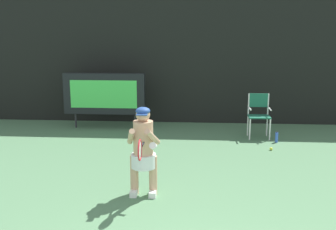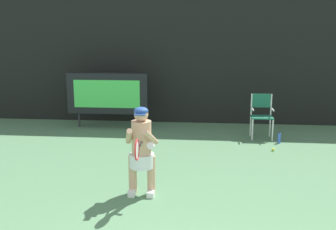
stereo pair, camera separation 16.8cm
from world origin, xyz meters
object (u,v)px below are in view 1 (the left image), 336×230
scoreboard (104,94)px  water_bottle (277,137)px  umpire_chair (259,113)px  tennis_ball_loose (271,149)px  tennis_player (143,149)px  tennis_racket (140,150)px

scoreboard → water_bottle: scoreboard is taller
umpire_chair → tennis_ball_loose: umpire_chair is taller
water_bottle → tennis_player: bearing=-129.9°
tennis_racket → water_bottle: bearing=73.3°
umpire_chair → tennis_racket: bearing=-118.9°
tennis_racket → tennis_ball_loose: 4.05m
scoreboard → tennis_racket: bearing=-71.0°
water_bottle → tennis_ball_loose: size_ratio=3.90×
umpire_chair → water_bottle: (0.37, -0.47, -0.50)m
scoreboard → tennis_ball_loose: scoreboard is taller
water_bottle → tennis_ball_loose: bearing=-110.3°
umpire_chair → tennis_player: (-2.36, -3.73, 0.14)m
scoreboard → umpire_chair: size_ratio=2.04×
tennis_player → scoreboard: bearing=110.7°
water_bottle → tennis_ball_loose: (-0.25, -0.67, -0.09)m
tennis_racket → tennis_ball_loose: tennis_racket is taller
tennis_ball_loose → umpire_chair: bearing=96.1°
tennis_player → umpire_chair: bearing=57.7°
scoreboard → tennis_player: 4.71m
scoreboard → tennis_player: size_ratio=1.55×
umpire_chair → water_bottle: size_ratio=4.08×
umpire_chair → tennis_player: 4.42m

